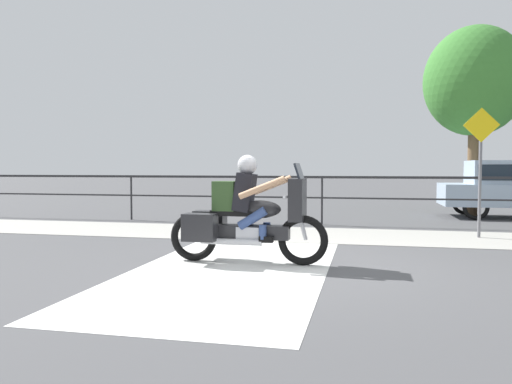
# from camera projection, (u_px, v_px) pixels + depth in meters

# --- Properties ---
(ground_plane) EXTENTS (120.00, 120.00, 0.00)m
(ground_plane) POSITION_uv_depth(u_px,v_px,m) (289.00, 267.00, 7.07)
(ground_plane) COLOR #4C4C4F
(sidewalk_band) EXTENTS (44.00, 2.40, 0.01)m
(sidewalk_band) POSITION_uv_depth(u_px,v_px,m) (314.00, 235.00, 10.39)
(sidewalk_band) COLOR #A8A59E
(sidewalk_band) RESTS_ON ground
(crosswalk_band) EXTENTS (2.63, 6.00, 0.01)m
(crosswalk_band) POSITION_uv_depth(u_px,v_px,m) (234.00, 267.00, 7.04)
(crosswalk_band) COLOR silver
(crosswalk_band) RESTS_ON ground
(fence_railing) EXTENTS (36.00, 0.05, 1.20)m
(fence_railing) POSITION_uv_depth(u_px,v_px,m) (322.00, 186.00, 12.27)
(fence_railing) COLOR #232326
(fence_railing) RESTS_ON ground
(motorcycle) EXTENTS (2.38, 0.76, 1.59)m
(motorcycle) POSITION_uv_depth(u_px,v_px,m) (245.00, 215.00, 7.31)
(motorcycle) COLOR black
(motorcycle) RESTS_ON ground
(street_sign) EXTENTS (0.68, 0.06, 2.58)m
(street_sign) POSITION_uv_depth(u_px,v_px,m) (481.00, 157.00, 9.88)
(street_sign) COLOR slate
(street_sign) RESTS_ON ground
(tree_behind_sign) EXTENTS (2.85, 2.85, 5.46)m
(tree_behind_sign) POSITION_uv_depth(u_px,v_px,m) (475.00, 82.00, 14.35)
(tree_behind_sign) COLOR brown
(tree_behind_sign) RESTS_ON ground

